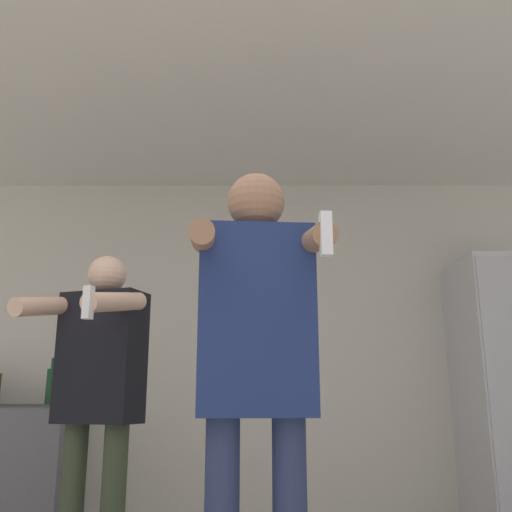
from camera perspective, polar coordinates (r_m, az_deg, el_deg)
The scene contains 5 objects.
wall_back at distance 4.18m, azimuth -4.75°, elevation -9.63°, with size 7.00×0.06×2.55m.
ceiling_slab at distance 3.19m, azimuth -6.59°, elevation 16.73°, with size 7.00×3.35×0.05m.
bottle_tall_gin at distance 4.18m, azimuth -19.78°, elevation -12.01°, with size 0.07×0.07×0.32m.
person_woman_foreground at distance 1.99m, azimuth 0.03°, elevation -10.28°, with size 0.49×0.46×1.76m.
person_man_side at distance 2.89m, azimuth -15.52°, elevation -12.28°, with size 0.57×0.63×1.65m.
Camera 1 is at (0.37, -1.30, 0.94)m, focal length 40.00 mm.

